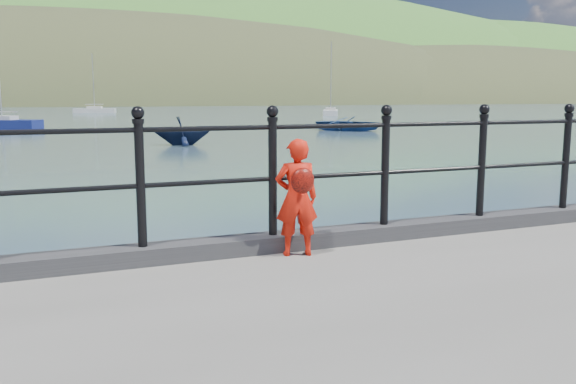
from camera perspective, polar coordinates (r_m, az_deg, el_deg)
name	(u,v)px	position (r m, az deg, el deg)	size (l,w,h in m)	color
ground	(209,355)	(6.03, -7.43, -14.87)	(600.00, 600.00, 0.00)	#2D4251
kerb	(211,248)	(5.54, -7.24, -5.24)	(60.00, 0.30, 0.15)	#28282B
railing	(209,165)	(5.41, -7.39, 2.48)	(18.11, 0.11, 1.20)	black
far_shore	(144,160)	(249.21, -13.32, 2.92)	(830.00, 200.00, 156.00)	#333A21
child	(297,197)	(5.44, 0.84, -0.45)	(0.43, 0.35, 1.06)	red
launch_blue	(350,124)	(44.20, 5.80, 6.39)	(3.52, 4.92, 1.02)	navy
launch_navy	(182,131)	(31.29, -9.88, 5.66)	(2.36, 2.73, 1.44)	black
sailboat_far	(331,113)	(80.75, 4.00, 7.41)	(4.75, 6.90, 9.65)	silver
sailboat_deep	(95,111)	(95.89, -17.64, 7.25)	(6.24, 3.38, 8.87)	beige
sailboat_port	(2,125)	(51.04, -25.17, 5.73)	(5.86, 4.35, 8.30)	navy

